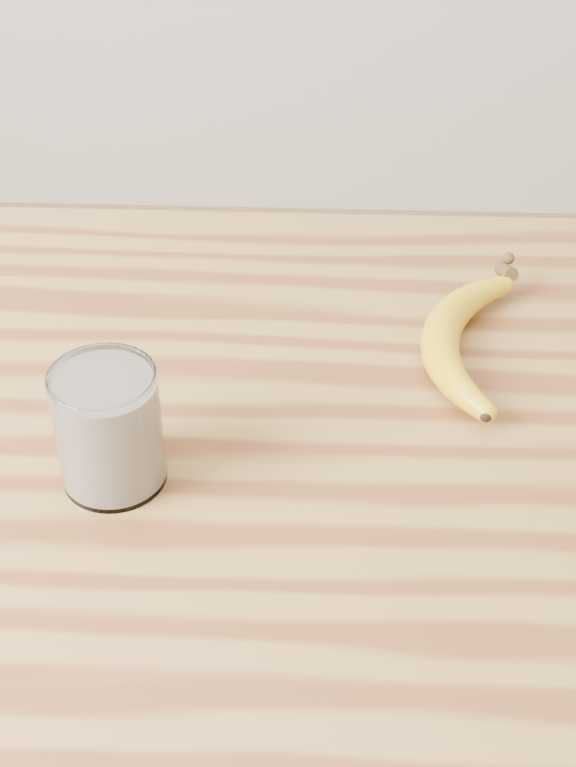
{
  "coord_description": "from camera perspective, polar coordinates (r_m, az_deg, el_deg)",
  "views": [
    {
      "loc": [
        0.24,
        -0.67,
        1.52
      ],
      "look_at": [
        0.21,
        0.05,
        0.93
      ],
      "focal_mm": 50.0,
      "sensor_mm": 36.0,
      "label": 1
    }
  ],
  "objects": [
    {
      "name": "banana",
      "position": [
        1.02,
        8.09,
        2.55
      ],
      "size": [
        0.17,
        0.32,
        0.04
      ],
      "primitive_type": null,
      "rotation": [
        0.0,
        0.0,
        -0.19
      ],
      "color": "gold",
      "rests_on": "table"
    },
    {
      "name": "table",
      "position": [
        1.03,
        -11.78,
        -8.4
      ],
      "size": [
        1.2,
        0.8,
        0.9
      ],
      "color": "olive",
      "rests_on": "ground"
    },
    {
      "name": "smoothie_glass",
      "position": [
        0.86,
        -9.55,
        -2.39
      ],
      "size": [
        0.09,
        0.09,
        0.11
      ],
      "color": "white",
      "rests_on": "table"
    }
  ]
}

